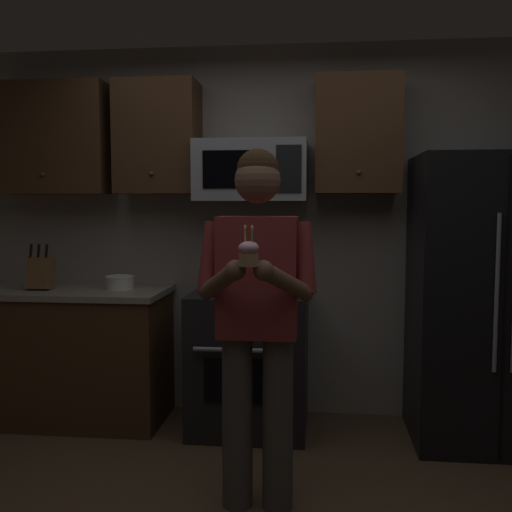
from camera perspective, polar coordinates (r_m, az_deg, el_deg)
The scene contains 10 objects.
wall_back at distance 4.20m, azimuth 2.04°, elevation 2.35°, with size 4.40×0.10×2.60m, color gray.
oven_range at distance 3.96m, azimuth -0.64°, elevation -10.11°, with size 0.76×0.70×0.93m.
microwave at distance 3.95m, azimuth -0.44°, elevation 8.28°, with size 0.74×0.41×0.40m.
refrigerator at distance 3.94m, azimuth 21.54°, elevation -4.03°, with size 0.90×0.75×1.80m.
cabinet_row_upper at distance 4.13m, azimuth -8.47°, elevation 11.29°, with size 2.78×0.36×0.76m.
counter_left at distance 4.33m, azimuth -18.16°, elevation -9.04°, with size 1.44×0.66×0.92m.
knife_block at distance 4.24m, azimuth -20.21°, elevation -1.55°, with size 0.16×0.15×0.32m.
bowl_large_white at distance 4.11m, azimuth -13.10°, elevation -2.49°, with size 0.20×0.20×0.09m.
person at distance 2.83m, azimuth 0.13°, elevation -5.17°, with size 0.60×0.48×1.76m.
cupcake at distance 2.47m, azimuth -0.71°, elevation 0.29°, with size 0.09×0.09×0.17m.
Camera 1 is at (0.32, -2.44, 1.50)m, focal length 41.11 mm.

